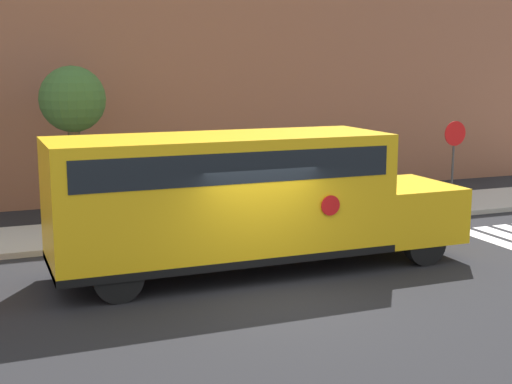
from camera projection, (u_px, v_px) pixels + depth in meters
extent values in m
plane|color=black|center=(275.00, 297.00, 14.33)|extent=(60.00, 60.00, 0.00)
cube|color=#B2ADA3|center=(185.00, 227.00, 20.26)|extent=(44.00, 3.00, 0.15)
cube|color=#935B42|center=(131.00, 61.00, 25.38)|extent=(32.00, 4.00, 9.50)
cube|color=white|center=(498.00, 242.00, 18.82)|extent=(0.50, 3.20, 0.01)
cube|color=yellow|center=(221.00, 196.00, 15.66)|extent=(7.43, 2.50, 2.66)
cube|color=yellow|center=(404.00, 210.00, 17.51)|extent=(2.08, 2.50, 1.30)
cube|color=black|center=(221.00, 251.00, 15.88)|extent=(7.43, 2.54, 0.16)
cube|color=black|center=(220.00, 161.00, 15.52)|extent=(6.84, 2.53, 0.64)
cylinder|color=red|center=(331.00, 205.00, 15.25)|extent=(0.44, 0.02, 0.44)
cylinder|color=black|center=(376.00, 225.00, 18.57)|extent=(1.00, 0.30, 1.00)
cylinder|color=black|center=(425.00, 244.00, 16.60)|extent=(1.00, 0.30, 1.00)
cylinder|color=black|center=(99.00, 251.00, 15.95)|extent=(1.00, 0.30, 1.00)
cylinder|color=black|center=(118.00, 278.00, 13.97)|extent=(1.00, 0.30, 1.00)
cylinder|color=#38383A|center=(452.00, 173.00, 22.29)|extent=(0.07, 0.07, 2.56)
cylinder|color=red|center=(455.00, 133.00, 22.03)|extent=(0.77, 0.03, 0.77)
cylinder|color=brown|center=(76.00, 171.00, 21.03)|extent=(0.36, 0.36, 3.06)
sphere|color=#3D662D|center=(72.00, 99.00, 20.66)|extent=(1.93, 1.93, 1.93)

